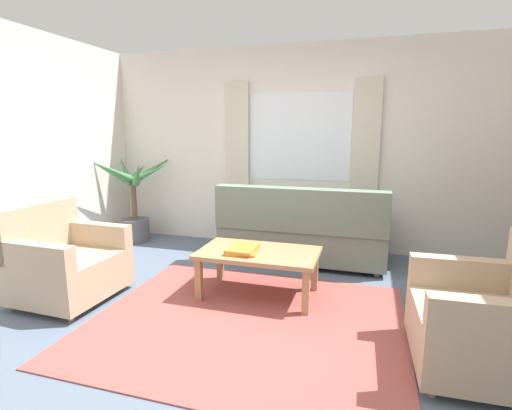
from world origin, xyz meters
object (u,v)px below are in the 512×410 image
at_px(couch, 302,232).
at_px(coffee_table, 259,257).
at_px(armchair_right, 493,321).
at_px(potted_plant, 134,203).
at_px(armchair_left, 62,261).
at_px(book_stack_on_table, 243,249).

distance_m(couch, coffee_table, 1.09).
bearing_deg(couch, armchair_right, 130.97).
height_order(couch, potted_plant, potted_plant).
xyz_separation_m(armchair_left, potted_plant, (-0.45, 1.82, 0.19)).
relative_size(couch, book_stack_on_table, 5.23).
bearing_deg(coffee_table, couch, 78.06).
xyz_separation_m(armchair_right, book_stack_on_table, (-1.88, 0.63, 0.11)).
bearing_deg(potted_plant, book_stack_on_table, -33.02).
xyz_separation_m(coffee_table, potted_plant, (-2.16, 1.26, 0.16)).
bearing_deg(armchair_right, armchair_left, -93.94).
relative_size(coffee_table, potted_plant, 0.89).
bearing_deg(armchair_left, book_stack_on_table, -70.71).
bearing_deg(armchair_left, potted_plant, 15.79).
bearing_deg(book_stack_on_table, armchair_left, -162.55).
height_order(armchair_right, potted_plant, potted_plant).
bearing_deg(armchair_right, book_stack_on_table, -110.22).
bearing_deg(armchair_left, coffee_table, -70.00).
xyz_separation_m(couch, book_stack_on_table, (-0.36, -1.13, 0.09)).
bearing_deg(couch, potted_plant, -4.62).
distance_m(armchair_right, book_stack_on_table, 1.98).
height_order(couch, book_stack_on_table, couch).
height_order(coffee_table, potted_plant, potted_plant).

